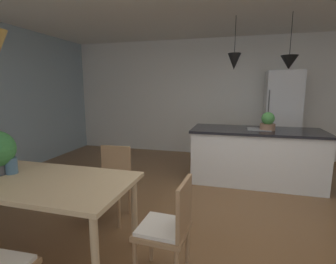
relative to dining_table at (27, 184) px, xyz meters
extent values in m
cube|color=brown|center=(1.89, 1.00, -0.70)|extent=(10.00, 8.40, 0.04)
cube|color=white|center=(1.89, 4.26, 0.67)|extent=(10.00, 0.12, 2.70)
cube|color=#D1B284|center=(0.00, 0.00, 0.05)|extent=(2.01, 0.88, 0.04)
cylinder|color=#D1B284|center=(0.92, 0.36, -0.32)|extent=(0.06, 0.06, 0.73)
cylinder|color=#D1B284|center=(0.92, -0.36, -0.32)|extent=(0.06, 0.06, 0.73)
cube|color=#A87F56|center=(0.45, 0.76, -0.25)|extent=(0.42, 0.42, 0.04)
cube|color=white|center=(0.45, 0.76, -0.22)|extent=(0.38, 0.38, 0.03)
cube|color=#A87F56|center=(0.44, 0.94, -0.02)|extent=(0.38, 0.05, 0.42)
cylinder|color=#A87F56|center=(0.63, 0.60, -0.48)|extent=(0.04, 0.04, 0.41)
cylinder|color=#A87F56|center=(0.29, 0.58, -0.48)|extent=(0.04, 0.04, 0.41)
cylinder|color=#A87F56|center=(0.61, 0.94, -0.48)|extent=(0.04, 0.04, 0.41)
cylinder|color=#A87F56|center=(0.27, 0.92, -0.48)|extent=(0.04, 0.04, 0.41)
cube|color=#A87F56|center=(1.32, 0.00, -0.25)|extent=(0.42, 0.42, 0.04)
cube|color=white|center=(1.32, 0.00, -0.22)|extent=(0.38, 0.38, 0.03)
cube|color=#A87F56|center=(1.50, -0.01, -0.02)|extent=(0.05, 0.38, 0.42)
cylinder|color=#A87F56|center=(1.15, -0.16, -0.48)|extent=(0.04, 0.04, 0.41)
cylinder|color=#A87F56|center=(1.16, 0.18, -0.48)|extent=(0.04, 0.04, 0.41)
cylinder|color=#A87F56|center=(1.50, 0.16, -0.48)|extent=(0.04, 0.04, 0.41)
cube|color=white|center=(2.20, 2.53, -0.24)|extent=(2.05, 0.84, 0.88)
cube|color=black|center=(2.20, 2.53, 0.20)|extent=(2.11, 0.90, 0.04)
cube|color=gray|center=(2.23, 2.53, 0.22)|extent=(0.36, 0.30, 0.01)
cube|color=silver|center=(2.77, 3.86, 0.28)|extent=(0.68, 0.64, 1.92)
cylinder|color=#4C4C4C|center=(2.47, 3.52, 0.28)|extent=(0.02, 0.02, 1.15)
cylinder|color=black|center=(1.79, 2.53, 1.73)|extent=(0.01, 0.01, 0.57)
cone|color=black|center=(1.79, 2.53, 1.32)|extent=(0.21, 0.21, 0.26)
cylinder|color=black|center=(2.61, 2.53, 1.70)|extent=(0.01, 0.01, 0.63)
cone|color=black|center=(2.61, 2.53, 1.28)|extent=(0.26, 0.26, 0.21)
cylinder|color=#8C664C|center=(2.36, 2.53, 0.27)|extent=(0.24, 0.24, 0.10)
sphere|color=#478C42|center=(2.36, 2.53, 0.40)|extent=(0.21, 0.21, 0.21)
cylinder|color=slate|center=(-0.22, 0.06, 0.15)|extent=(0.11, 0.11, 0.16)
camera|label=1|loc=(1.86, -1.79, 0.88)|focal=26.80mm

